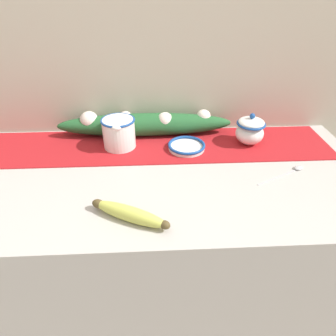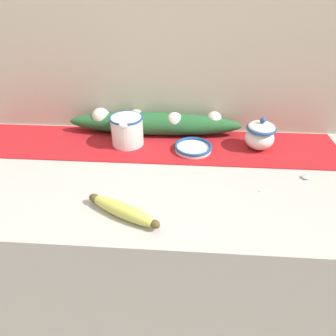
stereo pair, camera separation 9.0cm
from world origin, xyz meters
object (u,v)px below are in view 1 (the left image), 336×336
Objects in this scene: cream_pitcher at (119,132)px; small_dish at (187,146)px; spoon at (294,170)px; banana at (130,214)px; sugar_bowl at (250,130)px.

cream_pitcher reaches higher than small_dish.
small_dish is (0.24, -0.03, -0.05)m from cream_pitcher.
cream_pitcher reaches higher than spoon.
small_dish is at bearing -7.54° from cream_pitcher.
small_dish is at bearing 62.72° from banana.
banana is at bearing -117.28° from small_dish.
cream_pitcher is 1.04× the size of small_dish.
sugar_bowl reaches higher than banana.
small_dish is 0.37m from spoon.
sugar_bowl is 0.88× the size of small_dish.
sugar_bowl is 0.24m from small_dish.
sugar_bowl reaches higher than cream_pitcher.
banana is (0.06, -0.39, -0.04)m from cream_pitcher.
spoon is at bearing -62.47° from sugar_bowl.
spoon is (0.33, -0.16, -0.01)m from small_dish.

